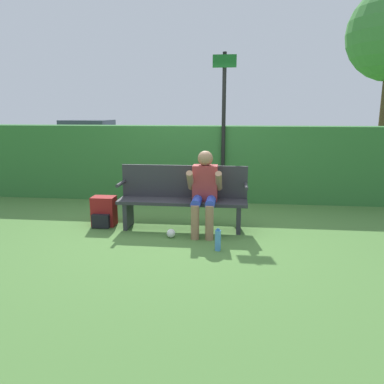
# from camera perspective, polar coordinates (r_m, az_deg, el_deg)

# --- Properties ---
(ground_plane) EXTENTS (40.00, 40.00, 0.00)m
(ground_plane) POSITION_cam_1_polar(r_m,az_deg,el_deg) (5.49, -1.45, -5.61)
(ground_plane) COLOR #4C7A38
(hedge_back) EXTENTS (12.00, 0.52, 1.41)m
(hedge_back) POSITION_cam_1_polar(r_m,az_deg,el_deg) (7.19, 0.60, 4.44)
(hedge_back) COLOR #337033
(hedge_back) RESTS_ON ground
(park_bench) EXTENTS (1.85, 0.42, 0.91)m
(park_bench) POSITION_cam_1_polar(r_m,az_deg,el_deg) (5.43, -1.37, -0.71)
(park_bench) COLOR #2D2D33
(park_bench) RESTS_ON ground
(person_seated) EXTENTS (0.48, 0.63, 1.14)m
(person_seated) POSITION_cam_1_polar(r_m,az_deg,el_deg) (5.22, 1.91, 0.55)
(person_seated) COLOR #993333
(person_seated) RESTS_ON ground
(backpack) EXTENTS (0.34, 0.32, 0.44)m
(backpack) POSITION_cam_1_polar(r_m,az_deg,el_deg) (5.74, -13.30, -2.99)
(backpack) COLOR maroon
(backpack) RESTS_ON ground
(water_bottle) EXTENTS (0.07, 0.07, 0.28)m
(water_bottle) POSITION_cam_1_polar(r_m,az_deg,el_deg) (4.64, 3.97, -7.33)
(water_bottle) COLOR #4C8CCC
(water_bottle) RESTS_ON ground
(signpost) EXTENTS (0.41, 0.09, 2.67)m
(signpost) POSITION_cam_1_polar(r_m,az_deg,el_deg) (6.78, 4.84, 10.66)
(signpost) COLOR black
(signpost) RESTS_ON ground
(parked_car) EXTENTS (3.93, 1.89, 1.32)m
(parked_car) POSITION_cam_1_polar(r_m,az_deg,el_deg) (15.98, -15.53, 8.00)
(parked_car) COLOR #B7BCC6
(parked_car) RESTS_ON ground
(litter_crumple) EXTENTS (0.12, 0.12, 0.12)m
(litter_crumple) POSITION_cam_1_polar(r_m,az_deg,el_deg) (5.11, -3.22, -6.30)
(litter_crumple) COLOR silver
(litter_crumple) RESTS_ON ground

